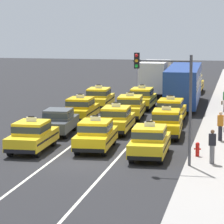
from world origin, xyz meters
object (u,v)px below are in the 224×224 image
at_px(fire_hydrant, 197,149).
at_px(traffic_light_pole, 170,90).
at_px(taxi_left_fourth, 99,98).
at_px(taxi_center_sixth, 164,80).
at_px(pedestrian_near_crosswalk, 221,126).
at_px(pedestrian_mid_block, 212,146).
at_px(taxi_center_nearest, 96,134).
at_px(box_truck_center_fifth, 156,77).
at_px(taxi_left_third, 81,109).
at_px(taxi_right_third, 171,111).
at_px(taxi_right_fifth, 193,83).
at_px(taxi_center_third, 130,107).
at_px(sedan_left_second, 59,121).
at_px(taxi_center_second, 116,119).
at_px(taxi_center_fourth, 142,98).
at_px(taxi_left_nearest, 32,135).
at_px(taxi_right_second, 166,122).
at_px(taxi_right_nearest, 150,141).
at_px(bus_right_fourth, 184,84).

relative_size(fire_hydrant, traffic_light_pole, 0.13).
relative_size(taxi_left_fourth, taxi_center_sixth, 1.01).
relative_size(pedestrian_near_crosswalk, pedestrian_mid_block, 1.01).
distance_m(taxi_center_nearest, box_truck_center_fifth, 25.38).
xyz_separation_m(taxi_left_third, taxi_center_nearest, (3.28, -9.68, 0.00)).
xyz_separation_m(box_truck_center_fifth, taxi_right_third, (3.04, -15.31, -0.90)).
bearing_deg(taxi_right_fifth, taxi_center_third, -100.29).
bearing_deg(sedan_left_second, box_truck_center_fifth, 80.92).
bearing_deg(pedestrian_near_crosswalk, taxi_center_second, 161.45).
distance_m(taxi_left_third, taxi_center_fourth, 7.79).
xyz_separation_m(taxi_left_nearest, taxi_center_second, (3.41, 6.56, 0.00)).
height_order(taxi_right_second, fire_hydrant, taxi_right_second).
distance_m(taxi_right_nearest, traffic_light_pole, 3.86).
bearing_deg(taxi_right_second, pedestrian_mid_block, -67.72).
bearing_deg(taxi_center_sixth, taxi_right_nearest, -84.51).
distance_m(taxi_left_third, taxi_right_fifth, 20.35).
relative_size(taxi_center_nearest, taxi_center_fourth, 1.01).
relative_size(bus_right_fourth, traffic_light_pole, 2.02).
height_order(taxi_left_fourth, taxi_center_fourth, same).
bearing_deg(taxi_center_third, taxi_left_third, -150.87).
bearing_deg(taxi_left_fourth, pedestrian_near_crosswalk, -51.65).
relative_size(taxi_right_nearest, traffic_light_pole, 0.82).
bearing_deg(pedestrian_mid_block, bus_right_fourth, 98.71).
bearing_deg(taxi_right_third, pedestrian_near_crosswalk, -61.38).
height_order(taxi_left_fourth, traffic_light_pole, traffic_light_pole).
xyz_separation_m(taxi_left_nearest, taxi_right_fifth, (6.47, 29.95, 0.00)).
height_order(sedan_left_second, taxi_center_sixth, taxi_center_sixth).
distance_m(taxi_center_second, taxi_right_third, 5.35).
bearing_deg(taxi_center_third, pedestrian_near_crosswalk, -50.32).
xyz_separation_m(taxi_center_sixth, taxi_right_nearest, (3.22, -33.45, 0.00)).
relative_size(taxi_center_second, fire_hydrant, 6.31).
bearing_deg(pedestrian_near_crosswalk, taxi_right_nearest, -126.51).
xyz_separation_m(taxi_center_third, taxi_center_sixth, (0.01, 20.65, 0.00)).
distance_m(sedan_left_second, taxi_center_fourth, 12.81).
bearing_deg(taxi_right_fifth, taxi_center_second, -97.47).
bearing_deg(taxi_left_nearest, taxi_right_nearest, -3.25).
height_order(taxi_right_nearest, taxi_right_second, same).
relative_size(taxi_right_third, pedestrian_near_crosswalk, 2.67).
xyz_separation_m(taxi_center_nearest, box_truck_center_fifth, (-0.02, 25.37, 0.90)).
xyz_separation_m(sedan_left_second, taxi_left_third, (0.09, 5.29, 0.03)).
bearing_deg(taxi_right_second, taxi_center_third, 117.04).
bearing_deg(taxi_left_third, pedestrian_near_crosswalk, -32.31).
relative_size(box_truck_center_fifth, pedestrian_mid_block, 4.11).
distance_m(sedan_left_second, pedestrian_mid_block, 12.19).
bearing_deg(fire_hydrant, taxi_left_third, 129.42).
bearing_deg(traffic_light_pole, taxi_left_third, 120.50).
bearing_deg(fire_hydrant, pedestrian_near_crosswalk, 77.56).
xyz_separation_m(taxi_center_nearest, taxi_right_third, (3.02, 10.06, 0.00)).
bearing_deg(pedestrian_mid_block, taxi_center_nearest, 156.56).
height_order(taxi_left_third, taxi_left_fourth, same).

